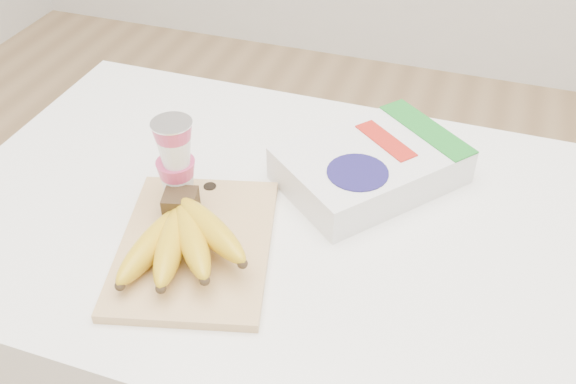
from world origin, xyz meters
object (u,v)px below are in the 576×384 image
at_px(bananas, 181,237).
at_px(yogurt_stack, 175,159).
at_px(cutting_board, 196,245).
at_px(table, 279,364).
at_px(cereal_box, 371,165).

height_order(bananas, yogurt_stack, yogurt_stack).
distance_m(bananas, yogurt_stack, 0.13).
bearing_deg(yogurt_stack, cutting_board, -52.21).
distance_m(table, yogurt_stack, 0.50).
relative_size(yogurt_stack, cereal_box, 0.42).
bearing_deg(table, bananas, -122.92).
xyz_separation_m(yogurt_stack, cereal_box, (0.26, 0.16, -0.06)).
bearing_deg(table, cutting_board, -125.54).
height_order(cutting_board, yogurt_stack, yogurt_stack).
xyz_separation_m(table, cereal_box, (0.12, 0.12, 0.41)).
relative_size(bananas, cereal_box, 0.61).
bearing_deg(yogurt_stack, table, 13.30).
xyz_separation_m(bananas, yogurt_stack, (-0.05, 0.10, 0.05)).
distance_m(table, cereal_box, 0.45).
bearing_deg(cutting_board, bananas, -122.28).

